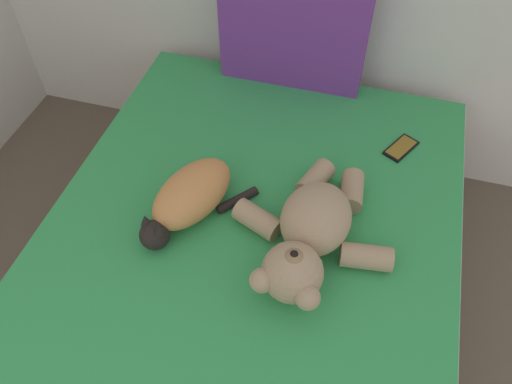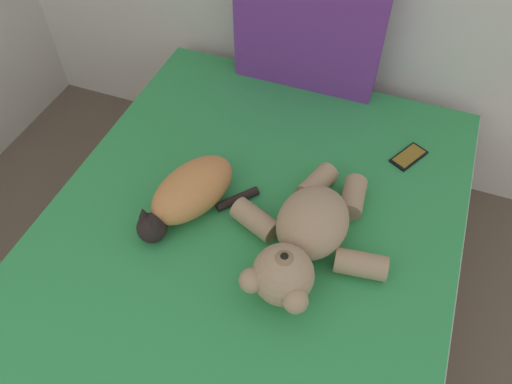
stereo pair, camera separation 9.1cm
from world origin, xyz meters
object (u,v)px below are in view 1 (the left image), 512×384
Objects in this scene: bed at (240,299)px; cat at (189,198)px; teddy_bear at (309,234)px; patterned_cushion at (294,23)px; cell_phone at (401,148)px.

cat is (-0.22, 0.15, 0.34)m from bed.
teddy_bear is at bearing 25.62° from bed.
cell_phone is at bearing -30.93° from patterned_cushion.
bed is at bearing -154.38° from teddy_bear.
patterned_cushion is 1.43× the size of cat.
patterned_cushion is at bearing 93.48° from bed.
bed is at bearing -33.73° from cat.
patterned_cushion is (-0.06, 0.96, 0.54)m from bed.
bed is 3.44× the size of patterned_cushion.
cat is at bearing 173.58° from teddy_bear.
teddy_bear is at bearing -114.16° from cell_phone.
bed is at bearing -124.79° from cell_phone.
patterned_cushion reaches higher than bed.
bed is 4.92× the size of cat.
cat is 0.43m from teddy_bear.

